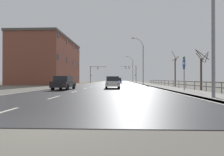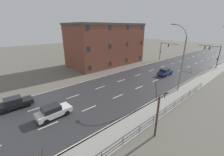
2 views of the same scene
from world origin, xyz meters
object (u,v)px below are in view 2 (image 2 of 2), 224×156
at_px(car_far_left, 53,111).
at_px(brick_building, 106,44).
at_px(street_lamp_midground, 181,60).
at_px(car_near_right, 165,72).
at_px(car_mid_centre, 15,103).
at_px(traffic_signal_left, 164,48).
at_px(traffic_signal_right, 213,52).

distance_m(car_far_left, brick_building, 28.30).
xyz_separation_m(street_lamp_midground, car_near_right, (-5.69, 6.04, -4.52)).
bearing_deg(car_mid_centre, car_far_left, 30.64).
distance_m(traffic_signal_left, brick_building, 18.93).
relative_size(car_far_left, brick_building, 0.19).
xyz_separation_m(street_lamp_midground, car_mid_centre, (-11.81, -22.17, -4.52)).
xyz_separation_m(traffic_signal_right, car_near_right, (-4.80, -14.87, -3.32)).
xyz_separation_m(car_far_left, car_near_right, (0.63, 25.08, 0.00)).
bearing_deg(car_near_right, car_mid_centre, -102.99).
distance_m(street_lamp_midground, car_far_left, 20.56).
bearing_deg(brick_building, car_far_left, -52.60).
height_order(traffic_signal_left, car_far_left, traffic_signal_left).
relative_size(car_near_right, brick_building, 0.19).
height_order(traffic_signal_left, car_near_right, traffic_signal_left).
bearing_deg(street_lamp_midground, brick_building, 172.39).
xyz_separation_m(street_lamp_midground, brick_building, (-23.24, 3.10, 0.37)).
xyz_separation_m(car_mid_centre, car_near_right, (6.12, 28.21, 0.00)).
relative_size(traffic_signal_left, car_mid_centre, 1.41).
relative_size(street_lamp_midground, brick_building, 0.51).
bearing_deg(traffic_signal_right, brick_building, -141.47).
distance_m(traffic_signal_right, traffic_signal_left, 13.35).
distance_m(traffic_signal_right, car_mid_centre, 44.56).
distance_m(traffic_signal_right, car_near_right, 15.97).
height_order(street_lamp_midground, car_far_left, street_lamp_midground).
xyz_separation_m(street_lamp_midground, car_far_left, (-6.31, -19.04, -4.52)).
height_order(street_lamp_midground, brick_building, brick_building).
bearing_deg(traffic_signal_left, car_near_right, -58.00).
bearing_deg(brick_building, traffic_signal_right, 38.53).
height_order(street_lamp_midground, traffic_signal_left, street_lamp_midground).
bearing_deg(street_lamp_midground, car_mid_centre, -118.05).
bearing_deg(car_far_left, street_lamp_midground, 68.94).
xyz_separation_m(car_near_right, brick_building, (-17.56, -2.94, 4.89)).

